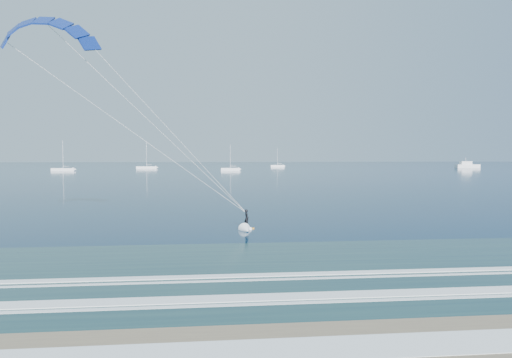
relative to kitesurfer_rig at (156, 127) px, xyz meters
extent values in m
plane|color=#082F45|center=(7.07, -22.41, -9.07)|extent=(900.00, 900.00, 0.00)
cube|color=#1E423F|center=(7.07, -14.41, -9.05)|extent=(600.00, 22.00, 0.03)
cube|color=white|center=(7.07, -20.91, -9.03)|extent=(600.00, 0.90, 0.07)
cube|color=white|center=(7.07, -16.91, -9.03)|extent=(600.00, 1.10, 0.07)
cube|color=white|center=(7.07, -12.91, -9.03)|extent=(600.00, 0.70, 0.07)
cube|color=white|center=(7.07, -22.91, -8.96)|extent=(600.00, 2.00, 0.02)
cube|color=orange|center=(7.74, 3.57, -9.03)|extent=(1.39, 0.45, 0.08)
imported|color=black|center=(7.74, 3.57, -8.13)|extent=(0.53, 0.70, 1.71)
cone|color=white|center=(7.59, 2.27, -8.99)|extent=(1.31, 1.74, 1.10)
cube|color=white|center=(142.43, 194.10, -8.13)|extent=(12.79, 3.41, 1.88)
cube|color=white|center=(141.43, 194.10, -6.34)|extent=(5.97, 2.73, 1.71)
cylinder|color=silver|center=(141.43, 194.10, -4.48)|extent=(0.16, 0.16, 2.00)
cube|color=white|center=(-58.93, 167.38, -8.47)|extent=(9.70, 2.40, 1.20)
cylinder|color=silver|center=(-58.93, 167.38, -1.87)|extent=(0.18, 0.18, 11.98)
cylinder|color=silver|center=(-57.73, 167.38, -7.07)|extent=(2.60, 0.12, 0.12)
cube|color=white|center=(-27.15, 196.02, -8.47)|extent=(10.13, 2.40, 1.20)
cylinder|color=silver|center=(-27.15, 196.02, -1.73)|extent=(0.18, 0.18, 12.26)
cylinder|color=silver|center=(-25.95, 196.02, -7.07)|extent=(2.60, 0.12, 0.12)
cube|color=white|center=(13.53, 163.31, -8.47)|extent=(8.39, 2.40, 1.20)
cylinder|color=silver|center=(13.53, 163.31, -2.62)|extent=(0.18, 0.18, 10.49)
cylinder|color=silver|center=(14.73, 163.31, -7.07)|extent=(2.60, 0.12, 0.12)
cube|color=white|center=(43.14, 220.79, -8.47)|extent=(7.89, 2.40, 1.20)
cylinder|color=silver|center=(43.14, 220.79, -3.05)|extent=(0.18, 0.18, 9.64)
cylinder|color=silver|center=(44.34, 220.79, -7.07)|extent=(2.60, 0.12, 0.12)
camera|label=1|loc=(4.36, -37.99, -2.30)|focal=32.00mm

